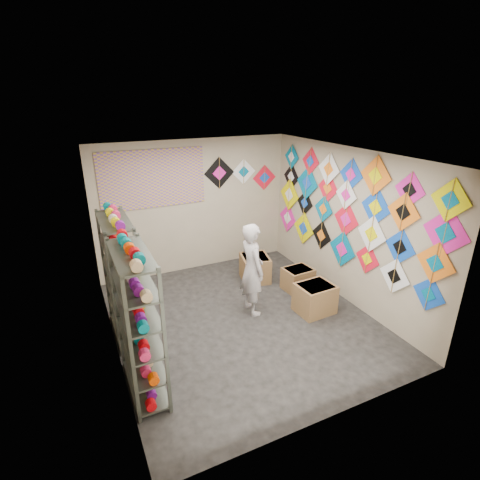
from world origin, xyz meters
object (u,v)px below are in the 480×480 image
shelf_rack_back (121,278)px  carton_a (315,298)px  carton_c (255,268)px  shelf_rack_front (139,324)px  shopkeeper (252,269)px  carton_b (298,279)px

shelf_rack_back → carton_a: shelf_rack_back is taller
carton_a → carton_c: bearing=101.3°
shelf_rack_front → shopkeeper: 2.29m
shopkeeper → carton_a: bearing=-116.6°
shelf_rack_back → carton_a: size_ratio=3.12×
carton_a → carton_c: (-0.38, 1.48, 0.00)m
shelf_rack_back → carton_b: (3.18, 0.03, -0.74)m
shopkeeper → carton_b: size_ratio=3.05×
carton_b → carton_c: bearing=124.8°
shelf_rack_front → carton_b: bearing=22.7°
shelf_rack_back → carton_c: (2.63, 0.73, -0.70)m
shelf_rack_front → carton_c: shelf_rack_front is taller
carton_c → shopkeeper: bearing=-107.1°
shelf_rack_front → shopkeeper: shelf_rack_front is taller
carton_b → shopkeeper: bearing=-168.9°
shelf_rack_back → carton_b: size_ratio=3.63×
carton_b → carton_c: 0.89m
shopkeeper → carton_b: shopkeeper is taller
carton_a → carton_b: (0.18, 0.79, -0.04)m
shelf_rack_front → carton_a: bearing=10.3°
shelf_rack_back → shopkeeper: size_ratio=1.19×
carton_b → carton_a: bearing=-106.7°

